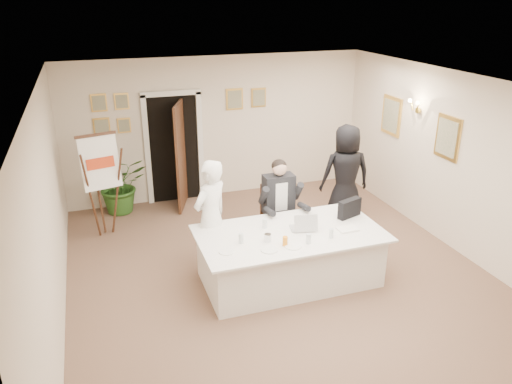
{
  "coord_description": "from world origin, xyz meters",
  "views": [
    {
      "loc": [
        -2.39,
        -5.9,
        3.91
      ],
      "look_at": [
        -0.18,
        0.6,
        1.15
      ],
      "focal_mm": 35.0,
      "sensor_mm": 36.0,
      "label": 1
    }
  ],
  "objects": [
    {
      "name": "conference_table",
      "position": [
        0.08,
        -0.11,
        0.39
      ],
      "size": [
        2.61,
        1.4,
        0.78
      ],
      "color": "white",
      "rests_on": "floor"
    },
    {
      "name": "glass_d",
      "position": [
        -0.21,
        0.14,
        0.84
      ],
      "size": [
        0.09,
        0.09,
        0.14
      ],
      "primitive_type": "cylinder",
      "rotation": [
        0.0,
        0.0,
        0.26
      ],
      "color": "silver",
      "rests_on": "conference_table"
    },
    {
      "name": "pictures_back_wall",
      "position": [
        -0.8,
        3.47,
        1.85
      ],
      "size": [
        3.4,
        0.06,
        0.8
      ],
      "primitive_type": null,
      "color": "#E7B74F",
      "rests_on": "wall_back"
    },
    {
      "name": "glass_c",
      "position": [
        0.55,
        -0.45,
        0.84
      ],
      "size": [
        0.06,
        0.06,
        0.14
      ],
      "primitive_type": "cylinder",
      "rotation": [
        0.0,
        0.0,
        -0.08
      ],
      "color": "silver",
      "rests_on": "conference_table"
    },
    {
      "name": "wall_back",
      "position": [
        0.0,
        3.5,
        1.4
      ],
      "size": [
        6.0,
        0.1,
        2.8
      ],
      "primitive_type": "cube",
      "color": "beige",
      "rests_on": "floor"
    },
    {
      "name": "plate_mid",
      "position": [
        -0.38,
        -0.51,
        0.78
      ],
      "size": [
        0.29,
        0.29,
        0.01
      ],
      "primitive_type": "cylinder",
      "rotation": [
        0.0,
        0.0,
        -0.31
      ],
      "color": "white",
      "rests_on": "conference_table"
    },
    {
      "name": "standing_woman",
      "position": [
        1.8,
        1.48,
        0.9
      ],
      "size": [
        0.97,
        0.73,
        1.79
      ],
      "primitive_type": "imported",
      "rotation": [
        0.0,
        0.0,
        2.95
      ],
      "color": "black",
      "rests_on": "floor"
    },
    {
      "name": "floor",
      "position": [
        0.0,
        0.0,
        0.0
      ],
      "size": [
        7.0,
        7.0,
        0.0
      ],
      "primitive_type": "plane",
      "color": "brown",
      "rests_on": "ground"
    },
    {
      "name": "plate_left",
      "position": [
        -0.92,
        -0.37,
        0.78
      ],
      "size": [
        0.22,
        0.22,
        0.01
      ],
      "primitive_type": "cylinder",
      "rotation": [
        0.0,
        0.0,
        0.08
      ],
      "color": "white",
      "rests_on": "conference_table"
    },
    {
      "name": "oj_glass",
      "position": [
        -0.13,
        -0.45,
        0.84
      ],
      "size": [
        0.08,
        0.08,
        0.13
      ],
      "primitive_type": "cylinder",
      "rotation": [
        0.0,
        0.0,
        -0.11
      ],
      "color": "orange",
      "rests_on": "conference_table"
    },
    {
      "name": "laptop",
      "position": [
        0.29,
        -0.05,
        0.91
      ],
      "size": [
        0.4,
        0.42,
        0.28
      ],
      "primitive_type": null,
      "rotation": [
        0.0,
        0.0,
        -0.21
      ],
      "color": "#B7BABC",
      "rests_on": "conference_table"
    },
    {
      "name": "paper_stack",
      "position": [
        0.88,
        -0.3,
        0.79
      ],
      "size": [
        0.29,
        0.2,
        0.03
      ],
      "primitive_type": "cube",
      "rotation": [
        0.0,
        0.0,
        0.02
      ],
      "color": "white",
      "rests_on": "conference_table"
    },
    {
      "name": "seated_man",
      "position": [
        0.29,
        0.84,
        0.77
      ],
      "size": [
        0.72,
        0.76,
        1.53
      ],
      "primitive_type": null,
      "rotation": [
        0.0,
        0.0,
        0.09
      ],
      "color": "black",
      "rests_on": "floor"
    },
    {
      "name": "glass_a",
      "position": [
        -0.66,
        -0.2,
        0.84
      ],
      "size": [
        0.08,
        0.08,
        0.14
      ],
      "primitive_type": "cylinder",
      "rotation": [
        0.0,
        0.0,
        0.19
      ],
      "color": "silver",
      "rests_on": "conference_table"
    },
    {
      "name": "wall_front",
      "position": [
        0.0,
        -3.5,
        1.4
      ],
      "size": [
        6.0,
        0.1,
        2.8
      ],
      "primitive_type": "cube",
      "color": "beige",
      "rests_on": "floor"
    },
    {
      "name": "wall_left",
      "position": [
        -3.0,
        0.0,
        1.4
      ],
      "size": [
        0.1,
        7.0,
        2.8
      ],
      "primitive_type": "cube",
      "color": "beige",
      "rests_on": "floor"
    },
    {
      "name": "laptop_bag",
      "position": [
        1.12,
        0.09,
        0.91
      ],
      "size": [
        0.41,
        0.23,
        0.28
      ],
      "primitive_type": "cube",
      "rotation": [
        0.0,
        0.0,
        0.33
      ],
      "color": "black",
      "rests_on": "conference_table"
    },
    {
      "name": "steel_jug",
      "position": [
        -0.31,
        -0.27,
        0.83
      ],
      "size": [
        0.11,
        0.11,
        0.11
      ],
      "primitive_type": "cylinder",
      "rotation": [
        0.0,
        0.0,
        -0.17
      ],
      "color": "silver",
      "rests_on": "conference_table"
    },
    {
      "name": "flip_chart",
      "position": [
        -2.34,
        2.25,
        0.82
      ],
      "size": [
        0.64,
        0.46,
        1.78
      ],
      "color": "#311A0F",
      "rests_on": "floor"
    },
    {
      "name": "glass_b",
      "position": [
        0.19,
        -0.49,
        0.84
      ],
      "size": [
        0.07,
        0.07,
        0.14
      ],
      "primitive_type": "cylinder",
      "rotation": [
        0.0,
        0.0,
        -0.12
      ],
      "color": "silver",
      "rests_on": "conference_table"
    },
    {
      "name": "ceiling",
      "position": [
        0.0,
        0.0,
        2.8
      ],
      "size": [
        6.0,
        7.0,
        0.02
      ],
      "primitive_type": "cube",
      "color": "white",
      "rests_on": "wall_back"
    },
    {
      "name": "pictures_right_wall",
      "position": [
        2.97,
        1.2,
        1.75
      ],
      "size": [
        0.06,
        2.2,
        0.8
      ],
      "primitive_type": null,
      "color": "#E7B74F",
      "rests_on": "wall_right"
    },
    {
      "name": "wall_sconce",
      "position": [
        2.9,
        1.2,
        2.1
      ],
      "size": [
        0.2,
        0.3,
        0.24
      ],
      "primitive_type": null,
      "color": "#B39C39",
      "rests_on": "wall_right"
    },
    {
      "name": "plate_near",
      "position": [
        -0.04,
        -0.52,
        0.78
      ],
      "size": [
        0.26,
        0.26,
        0.01
      ],
      "primitive_type": "cylinder",
      "rotation": [
        0.0,
        0.0,
        0.14
      ],
      "color": "white",
      "rests_on": "conference_table"
    },
    {
      "name": "potted_palm",
      "position": [
        -2.0,
        3.2,
        0.54
      ],
      "size": [
        1.08,
        0.96,
        1.09
      ],
      "primitive_type": "imported",
      "rotation": [
        0.0,
        0.0,
        0.12
      ],
      "color": "#28531B",
      "rests_on": "floor"
    },
    {
      "name": "standing_man",
      "position": [
        -0.9,
        0.53,
        0.87
      ],
      "size": [
        0.76,
        0.7,
        1.74
      ],
      "primitive_type": "imported",
      "rotation": [
        0.0,
        0.0,
        3.73
      ],
      "color": "white",
      "rests_on": "floor"
    },
    {
      "name": "doorway",
      "position": [
        -0.88,
        3.32,
        1.04
      ],
      "size": [
        1.14,
        0.86,
        2.2
      ],
      "color": "black",
      "rests_on": "floor"
    },
    {
      "name": "wall_right",
      "position": [
        3.0,
        0.0,
        1.4
      ],
      "size": [
        0.1,
        7.0,
        2.8
      ],
      "primitive_type": "cube",
      "color": "beige",
      "rests_on": "floor"
    }
  ]
}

